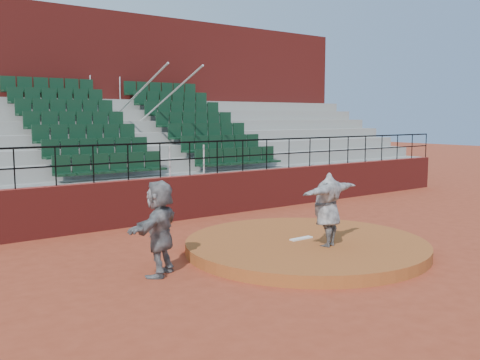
% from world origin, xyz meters
% --- Properties ---
extents(ground, '(90.00, 90.00, 0.00)m').
position_xyz_m(ground, '(0.00, 0.00, 0.00)').
color(ground, '#963922').
rests_on(ground, ground).
extents(pitchers_mound, '(5.50, 5.50, 0.25)m').
position_xyz_m(pitchers_mound, '(0.00, 0.00, 0.12)').
color(pitchers_mound, '#9E5023').
rests_on(pitchers_mound, ground).
extents(pitching_rubber, '(0.60, 0.15, 0.03)m').
position_xyz_m(pitching_rubber, '(0.00, 0.15, 0.27)').
color(pitching_rubber, white).
rests_on(pitching_rubber, pitchers_mound).
extents(boundary_wall, '(24.00, 0.30, 1.30)m').
position_xyz_m(boundary_wall, '(0.00, 5.00, 0.65)').
color(boundary_wall, maroon).
rests_on(boundary_wall, ground).
extents(wall_railing, '(24.04, 0.05, 1.03)m').
position_xyz_m(wall_railing, '(0.00, 5.00, 2.03)').
color(wall_railing, black).
rests_on(wall_railing, boundary_wall).
extents(seating_deck, '(24.00, 5.97, 4.63)m').
position_xyz_m(seating_deck, '(0.00, 8.65, 1.44)').
color(seating_deck, gray).
rests_on(seating_deck, ground).
extents(press_box_facade, '(24.00, 3.00, 7.10)m').
position_xyz_m(press_box_facade, '(0.00, 12.60, 3.55)').
color(press_box_facade, maroon).
rests_on(press_box_facade, ground).
extents(pitcher, '(2.05, 0.93, 1.61)m').
position_xyz_m(pitcher, '(-0.02, -0.67, 1.06)').
color(pitcher, black).
rests_on(pitcher, pitchers_mound).
extents(fielder, '(1.71, 1.47, 1.86)m').
position_xyz_m(fielder, '(-3.55, 0.37, 0.93)').
color(fielder, black).
rests_on(fielder, ground).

